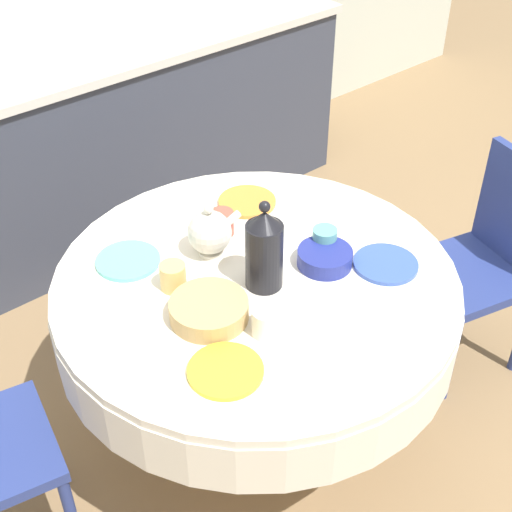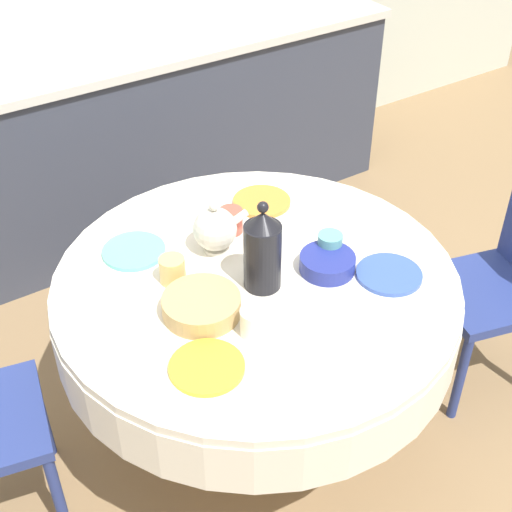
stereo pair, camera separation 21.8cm
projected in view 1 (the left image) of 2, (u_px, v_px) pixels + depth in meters
The scene contains 16 objects.
ground_plane at pixel (256, 429), 2.69m from camera, with size 12.00×12.00×0.00m, color #8E704C.
kitchen_counter at pixel (44, 164), 3.32m from camera, with size 3.24×0.64×0.95m.
dining_table at pixel (256, 306), 2.31m from camera, with size 1.29×1.29×0.74m.
chair_left at pixel (487, 255), 2.73m from camera, with size 0.49×0.49×0.89m.
plate_near_left at pixel (225, 371), 1.91m from camera, with size 0.21×0.21×0.01m, color yellow.
cup_near_left at pixel (266, 322), 2.01m from camera, with size 0.08×0.08×0.09m, color white.
plate_near_right at pixel (386, 264), 2.27m from camera, with size 0.21×0.21×0.01m, color #3856AD.
cup_near_right at pixel (324, 240), 2.31m from camera, with size 0.08×0.08×0.09m, color #5BA39E.
plate_far_left at pixel (128, 261), 2.29m from camera, with size 0.21×0.21×0.01m, color #60BCB7.
cup_far_left at pixel (173, 277), 2.17m from camera, with size 0.08×0.08×0.09m, color #DBB766.
plate_far_right at pixel (247, 202), 2.56m from camera, with size 0.21×0.21×0.01m, color orange.
cup_far_right at pixel (222, 223), 2.39m from camera, with size 0.08×0.08×0.09m, color #CC4C3D.
coffee_carafe at pixel (264, 250), 2.12m from camera, with size 0.11×0.11×0.30m.
teapot at pixel (210, 232), 2.28m from camera, with size 0.20×0.14×0.19m.
bread_basket at pixel (209, 310), 2.07m from camera, with size 0.23×0.23×0.06m, color tan.
fruit_bowl at pixel (325, 258), 2.27m from camera, with size 0.18×0.18×0.05m, color navy.
Camera 1 is at (-1.13, -1.32, 2.16)m, focal length 50.00 mm.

